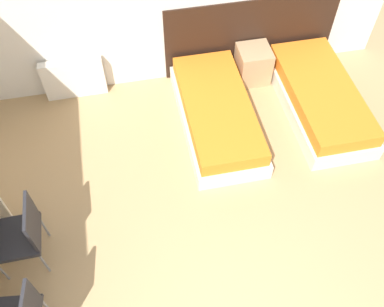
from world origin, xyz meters
name	(u,v)px	position (x,y,z in m)	size (l,w,h in m)	color
headboard_panel	(250,36)	(1.18, 4.05, 0.55)	(2.38, 0.03, 1.09)	black
bed_near_window	(217,114)	(0.49, 3.05, 0.20)	(0.88, 1.93, 0.41)	beige
bed_near_door	(320,98)	(1.88, 3.05, 0.20)	(0.88, 1.93, 0.41)	beige
nightstand	(253,64)	(1.18, 3.80, 0.25)	(0.44, 0.43, 0.50)	tan
radiator	(74,78)	(-1.25, 3.96, 0.29)	(0.81, 0.12, 0.58)	silver
chair_near_laptop	(21,233)	(-1.79, 1.65, 0.51)	(0.47, 0.47, 0.91)	#232328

